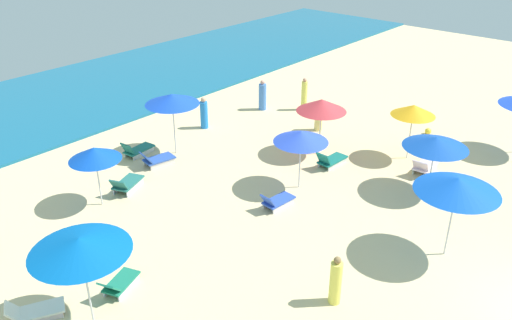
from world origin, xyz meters
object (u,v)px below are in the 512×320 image
(umbrella_3, at_px, (458,185))
(lounge_chair_5_0, at_px, (127,184))
(lounge_chair_0_0, at_px, (157,159))
(beachgoer_0, at_px, (319,117))
(umbrella_7, at_px, (301,137))
(beach_ball_0, at_px, (428,131))
(lounge_chair_0_1, at_px, (137,150))
(lounge_chair_2_0, at_px, (331,160))
(umbrella_9, at_px, (80,245))
(umbrella_0, at_px, (172,99))
(lounge_chair_8_0, at_px, (425,166))
(lounge_chair_9_1, at_px, (119,284))
(lounge_chair_7_0, at_px, (277,201))
(beachgoer_3, at_px, (304,95))
(beachgoer_5, at_px, (336,282))
(beachgoer_1, at_px, (204,114))
(umbrella_2, at_px, (322,105))
(beachgoer_4, at_px, (262,96))
(umbrella_1, at_px, (436,142))
(lounge_chair_9_0, at_px, (34,311))
(umbrella_5, at_px, (94,154))
(umbrella_8, at_px, (413,110))

(umbrella_3, bearing_deg, lounge_chair_5_0, 110.79)
(lounge_chair_0_0, xyz_separation_m, beachgoer_0, (7.33, -2.92, 0.43))
(umbrella_7, bearing_deg, beach_ball_0, -11.09)
(lounge_chair_0_1, distance_m, lounge_chair_2_0, 8.20)
(umbrella_9, bearing_deg, lounge_chair_2_0, 1.72)
(umbrella_0, distance_m, umbrella_9, 10.12)
(lounge_chair_8_0, height_order, lounge_chair_9_1, lounge_chair_8_0)
(beachgoer_0, bearing_deg, umbrella_0, -95.19)
(lounge_chair_7_0, distance_m, beachgoer_3, 9.72)
(lounge_chair_5_0, bearing_deg, beachgoer_5, 157.97)
(umbrella_3, distance_m, beachgoer_1, 13.03)
(umbrella_0, height_order, umbrella_2, umbrella_0)
(lounge_chair_0_0, bearing_deg, umbrella_2, -119.10)
(umbrella_2, height_order, beachgoer_4, umbrella_2)
(lounge_chair_0_0, height_order, lounge_chair_5_0, lounge_chair_5_0)
(beachgoer_1, xyz_separation_m, beachgoer_3, (5.04, -2.16, 0.10))
(umbrella_2, bearing_deg, beach_ball_0, -27.60)
(lounge_chair_0_1, height_order, umbrella_7, umbrella_7)
(umbrella_2, bearing_deg, lounge_chair_5_0, 153.56)
(umbrella_7, xyz_separation_m, lounge_chair_8_0, (4.25, -3.07, -1.84))
(umbrella_1, distance_m, lounge_chair_8_0, 2.33)
(lounge_chair_2_0, xyz_separation_m, lounge_chair_9_0, (-12.39, 0.98, -0.03))
(umbrella_7, xyz_separation_m, beach_ball_0, (7.94, -1.56, -1.96))
(lounge_chair_7_0, relative_size, umbrella_9, 0.50)
(beachgoer_4, xyz_separation_m, beach_ball_0, (2.64, -7.88, -0.58))
(lounge_chair_5_0, relative_size, beachgoer_3, 0.90)
(lounge_chair_0_0, xyz_separation_m, beachgoer_5, (-2.08, -10.02, 0.44))
(umbrella_2, xyz_separation_m, beachgoer_4, (2.42, 5.23, -1.50))
(lounge_chair_9_1, xyz_separation_m, beachgoer_5, (3.56, -4.79, 0.45))
(umbrella_5, height_order, beach_ball_0, umbrella_5)
(lounge_chair_0_1, bearing_deg, beachgoer_1, -96.19)
(beachgoer_4, distance_m, beachgoer_5, 14.58)
(lounge_chair_0_0, relative_size, lounge_chair_2_0, 0.96)
(beachgoer_3, bearing_deg, umbrella_9, 43.65)
(umbrella_9, xyz_separation_m, lounge_chair_9_1, (1.19, 0.54, -2.23))
(umbrella_7, bearing_deg, lounge_chair_5_0, 133.19)
(lounge_chair_9_1, bearing_deg, lounge_chair_8_0, -125.37)
(beach_ball_0, bearing_deg, lounge_chair_0_1, 140.60)
(lounge_chair_9_1, height_order, beachgoer_4, beachgoer_4)
(lounge_chair_2_0, distance_m, lounge_chair_9_0, 12.43)
(lounge_chair_7_0, distance_m, umbrella_8, 7.14)
(umbrella_0, distance_m, beachgoer_1, 3.40)
(lounge_chair_0_1, relative_size, beachgoer_4, 0.94)
(umbrella_9, distance_m, beach_ball_0, 17.35)
(umbrella_3, relative_size, umbrella_7, 1.15)
(lounge_chair_9_1, bearing_deg, umbrella_7, -112.06)
(umbrella_9, relative_size, beachgoer_0, 1.79)
(umbrella_2, xyz_separation_m, lounge_chair_9_0, (-12.98, -0.01, -2.00))
(lounge_chair_9_0, bearing_deg, beachgoer_3, -51.06)
(umbrella_2, distance_m, lounge_chair_9_0, 13.13)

